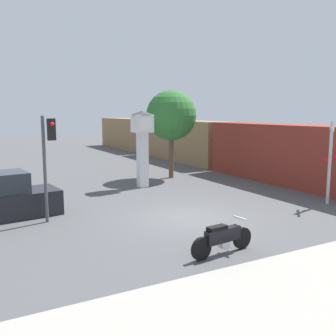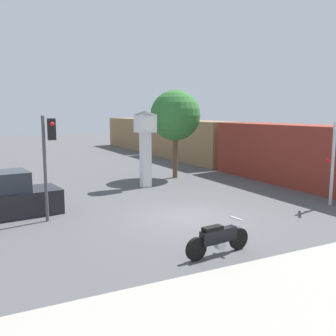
{
  "view_description": "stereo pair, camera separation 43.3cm",
  "coord_description": "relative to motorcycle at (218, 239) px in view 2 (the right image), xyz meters",
  "views": [
    {
      "loc": [
        -7.47,
        -12.2,
        4.08
      ],
      "look_at": [
        -0.39,
        0.88,
        1.87
      ],
      "focal_mm": 40.0,
      "sensor_mm": 36.0,
      "label": 1
    },
    {
      "loc": [
        -7.08,
        -12.4,
        4.08
      ],
      "look_at": [
        -0.39,
        0.88,
        1.87
      ],
      "focal_mm": 40.0,
      "sensor_mm": 36.0,
      "label": 2
    }
  ],
  "objects": [
    {
      "name": "parked_car",
      "position": [
        -5.29,
        7.13,
        0.27
      ],
      "size": [
        4.38,
        2.28,
        1.8
      ],
      "rotation": [
        0.0,
        0.0,
        0.12
      ],
      "color": "black",
      "rests_on": "ground_plane"
    },
    {
      "name": "clock_tower",
      "position": [
        2.13,
        10.2,
        2.31
      ],
      "size": [
        1.16,
        1.16,
        4.18
      ],
      "color": "white",
      "rests_on": "ground_plane"
    },
    {
      "name": "ground_plane",
      "position": [
        1.14,
        3.82,
        -0.48
      ],
      "size": [
        120.0,
        120.0,
        0.0
      ],
      "primitive_type": "plane",
      "color": "#4C4C4F"
    },
    {
      "name": "traffic_light",
      "position": [
        -3.69,
        5.76,
        2.26
      ],
      "size": [
        0.5,
        0.35,
        3.97
      ],
      "color": "#47474C",
      "rests_on": "ground_plane"
    },
    {
      "name": "freight_train",
      "position": [
        10.24,
        19.37,
        1.22
      ],
      "size": [
        2.8,
        35.49,
        3.4
      ],
      "color": "maroon",
      "rests_on": "ground_plane"
    },
    {
      "name": "railroad_crossing_signal",
      "position": [
        7.83,
        2.66,
        1.55
      ],
      "size": [
        0.9,
        0.82,
        3.71
      ],
      "color": "#B7B7BC",
      "rests_on": "ground_plane"
    },
    {
      "name": "street_tree",
      "position": [
        4.94,
        12.03,
        3.4
      ],
      "size": [
        3.11,
        3.11,
        5.46
      ],
      "color": "brown",
      "rests_on": "ground_plane"
    },
    {
      "name": "motorcycle",
      "position": [
        0.0,
        0.0,
        0.0
      ],
      "size": [
        2.25,
        0.5,
        0.99
      ],
      "rotation": [
        0.0,
        0.0,
        0.11
      ],
      "color": "black",
      "rests_on": "ground_plane"
    }
  ]
}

